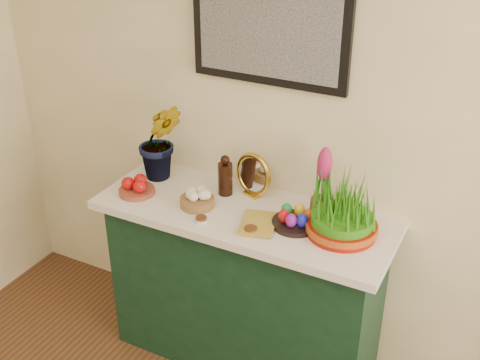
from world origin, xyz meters
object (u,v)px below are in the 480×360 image
Objects in this scene: sideboard at (245,290)px; mirror at (253,175)px; hyacinth_green at (160,129)px; wheatgrass_sabzeh at (343,212)px; book at (241,221)px.

mirror is at bearing 101.42° from sideboard.
hyacinth_green is 1.71× the size of wheatgrass_sabzeh.
sideboard is 0.90m from hyacinth_green.
book reaches higher than sideboard.
book is at bearing -70.97° from sideboard.
book is (0.04, -0.12, 0.48)m from sideboard.
wheatgrass_sabzeh is (0.46, 0.01, 0.58)m from sideboard.
book is at bearing -75.15° from mirror.
sideboard is at bearing -46.29° from hyacinth_green.
hyacinth_green reaches higher than mirror.
hyacinth_green is 0.65m from book.
book is at bearing -56.60° from hyacinth_green.
wheatgrass_sabzeh is at bearing 1.49° from book.
mirror is (-0.03, 0.15, 0.57)m from sideboard.
hyacinth_green is at bearing 143.74° from book.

